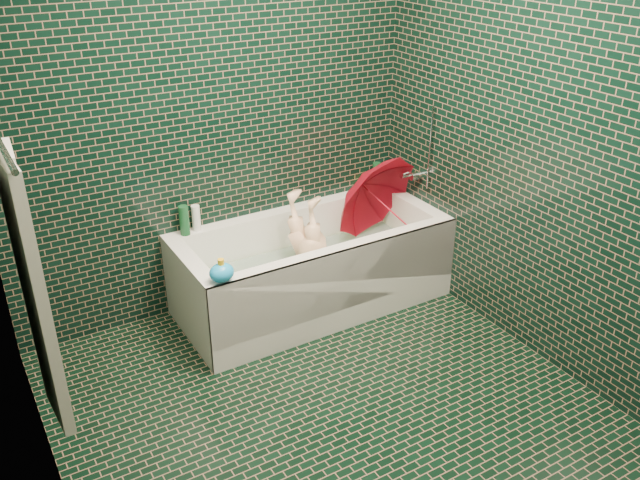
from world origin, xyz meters
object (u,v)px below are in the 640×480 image
child (311,262)px  bath_toy (222,272)px  rubber_duck (368,184)px  umbrella (387,207)px  bathtub (313,276)px

child → bath_toy: 0.86m
rubber_duck → bath_toy: 1.53m
umbrella → bathtub: bearing=169.1°
bathtub → rubber_duck: 0.81m
umbrella → bath_toy: (-1.29, -0.30, 0.03)m
bathtub → bath_toy: 0.90m
bathtub → child: (-0.01, 0.01, 0.10)m
child → umbrella: 0.62m
umbrella → bath_toy: bearing=-175.7°
child → rubber_duck: (0.64, 0.32, 0.28)m
bathtub → rubber_duck: rubber_duck is taller
bath_toy → child: bearing=45.7°
rubber_duck → bath_toy: (-1.38, -0.65, 0.02)m
umbrella → child: bearing=167.9°
bath_toy → umbrella: bearing=34.5°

